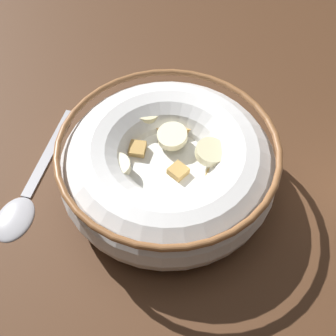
# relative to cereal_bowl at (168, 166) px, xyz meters

# --- Properties ---
(ground_plane) EXTENTS (1.38, 1.38, 0.02)m
(ground_plane) POSITION_rel_cereal_bowl_xyz_m (0.00, -0.00, -0.04)
(ground_plane) COLOR #472B19
(cereal_bowl) EXTENTS (0.19, 0.19, 0.06)m
(cereal_bowl) POSITION_rel_cereal_bowl_xyz_m (0.00, 0.00, 0.00)
(cereal_bowl) COLOR white
(cereal_bowl) RESTS_ON ground_plane
(spoon) EXTENTS (0.05, 0.16, 0.01)m
(spoon) POSITION_rel_cereal_bowl_xyz_m (-0.11, -0.07, -0.03)
(spoon) COLOR #A5A5AD
(spoon) RESTS_ON ground_plane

